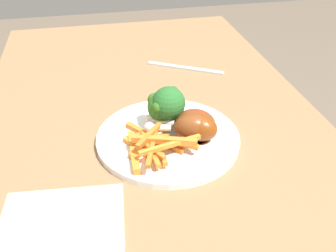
{
  "coord_description": "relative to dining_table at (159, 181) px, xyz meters",
  "views": [
    {
      "loc": [
        -0.55,
        0.1,
        1.12
      ],
      "look_at": [
        -0.01,
        -0.02,
        0.74
      ],
      "focal_mm": 40.59,
      "sensor_mm": 36.0,
      "label": 1
    }
  ],
  "objects": [
    {
      "name": "dinner_plate",
      "position": [
        -0.01,
        -0.02,
        0.11
      ],
      "size": [
        0.25,
        0.25,
        0.01
      ],
      "primitive_type": "cylinder",
      "color": "white",
      "rests_on": "dining_table"
    },
    {
      "name": "chicken_drumstick_extra",
      "position": [
        -0.03,
        -0.06,
        0.14
      ],
      "size": [
        0.11,
        0.12,
        0.05
      ],
      "color": "#552109",
      "rests_on": "dinner_plate"
    },
    {
      "name": "carrot_fries_pile",
      "position": [
        -0.05,
        0.02,
        0.13
      ],
      "size": [
        0.15,
        0.12,
        0.03
      ],
      "color": "orange",
      "rests_on": "dinner_plate"
    },
    {
      "name": "fork",
      "position": [
        0.27,
        -0.12,
        0.11
      ],
      "size": [
        0.11,
        0.17,
        0.0
      ],
      "primitive_type": "cube",
      "rotation": [
        0.0,
        0.0,
        1.05
      ],
      "color": "silver",
      "rests_on": "dining_table"
    },
    {
      "name": "chicken_drumstick_near",
      "position": [
        -0.03,
        -0.05,
        0.14
      ],
      "size": [
        0.06,
        0.12,
        0.05
      ],
      "color": "#53230F",
      "rests_on": "dinner_plate"
    },
    {
      "name": "dining_table",
      "position": [
        0.0,
        0.0,
        0.0
      ],
      "size": [
        1.26,
        0.66,
        0.71
      ],
      "color": "#8E6B47",
      "rests_on": "ground_plane"
    },
    {
      "name": "chicken_drumstick_far",
      "position": [
        -0.02,
        -0.06,
        0.14
      ],
      "size": [
        0.08,
        0.13,
        0.05
      ],
      "color": "#5C2010",
      "rests_on": "dinner_plate"
    },
    {
      "name": "broccoli_floret_middle",
      "position": [
        0.01,
        -0.02,
        0.17
      ],
      "size": [
        0.06,
        0.06,
        0.08
      ],
      "color": "#89B25E",
      "rests_on": "dinner_plate"
    },
    {
      "name": "broccoli_floret_front",
      "position": [
        0.02,
        -0.01,
        0.16
      ],
      "size": [
        0.05,
        0.06,
        0.07
      ],
      "color": "#84AC49",
      "rests_on": "dinner_plate"
    },
    {
      "name": "napkin",
      "position": [
        -0.17,
        0.17,
        0.11
      ],
      "size": [
        0.15,
        0.18,
        0.0
      ],
      "primitive_type": "cube",
      "rotation": [
        0.0,
        0.0,
        1.48
      ],
      "color": "beige",
      "rests_on": "dining_table"
    }
  ]
}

